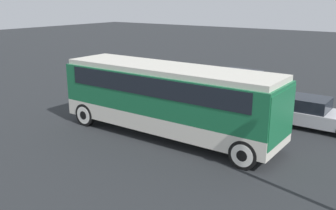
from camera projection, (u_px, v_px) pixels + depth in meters
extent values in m
plane|color=#26282B|center=(168.00, 135.00, 16.28)|extent=(120.00, 120.00, 0.00)
cube|color=silver|center=(168.00, 118.00, 16.06)|extent=(9.80, 2.54, 0.71)
cube|color=#19663D|center=(168.00, 91.00, 15.73)|extent=(9.80, 2.54, 1.66)
cube|color=black|center=(168.00, 81.00, 15.62)|extent=(8.63, 2.58, 0.75)
cube|color=beige|center=(168.00, 69.00, 15.48)|extent=(9.61, 2.34, 0.22)
cube|color=#19663D|center=(278.00, 116.00, 13.13)|extent=(0.36, 2.44, 1.90)
cylinder|color=black|center=(244.00, 155.00, 12.95)|extent=(1.05, 0.28, 1.05)
cylinder|color=silver|center=(244.00, 155.00, 12.95)|extent=(0.82, 0.30, 0.82)
cylinder|color=black|center=(244.00, 155.00, 12.95)|extent=(0.40, 0.32, 0.40)
cylinder|color=black|center=(269.00, 135.00, 14.77)|extent=(1.05, 0.28, 1.05)
cylinder|color=silver|center=(269.00, 135.00, 14.77)|extent=(0.82, 0.30, 0.82)
cylinder|color=black|center=(269.00, 135.00, 14.77)|extent=(0.40, 0.32, 0.40)
cylinder|color=black|center=(86.00, 115.00, 17.42)|extent=(1.05, 0.28, 1.05)
cylinder|color=silver|center=(86.00, 115.00, 17.42)|extent=(0.82, 0.30, 0.82)
cylinder|color=black|center=(86.00, 115.00, 17.42)|extent=(0.40, 0.32, 0.40)
cylinder|color=black|center=(120.00, 104.00, 19.23)|extent=(1.05, 0.28, 1.05)
cylinder|color=silver|center=(120.00, 104.00, 19.23)|extent=(0.82, 0.30, 0.82)
cylinder|color=black|center=(120.00, 104.00, 19.23)|extent=(0.40, 0.32, 0.40)
cube|color=maroon|center=(244.00, 85.00, 23.25)|extent=(4.65, 1.77, 0.66)
cube|color=black|center=(242.00, 75.00, 23.19)|extent=(2.42, 1.59, 0.56)
cylinder|color=black|center=(268.00, 96.00, 21.64)|extent=(0.62, 0.22, 0.62)
cylinder|color=black|center=(268.00, 96.00, 21.64)|extent=(0.24, 0.26, 0.24)
cylinder|color=black|center=(278.00, 91.00, 22.88)|extent=(0.62, 0.22, 0.62)
cylinder|color=black|center=(278.00, 91.00, 22.88)|extent=(0.24, 0.26, 0.24)
cylinder|color=black|center=(211.00, 87.00, 23.76)|extent=(0.62, 0.22, 0.62)
cylinder|color=black|center=(211.00, 87.00, 23.76)|extent=(0.24, 0.26, 0.24)
cylinder|color=black|center=(223.00, 83.00, 25.00)|extent=(0.62, 0.22, 0.62)
cylinder|color=black|center=(223.00, 83.00, 25.00)|extent=(0.24, 0.26, 0.24)
cube|color=#BCBCC1|center=(304.00, 115.00, 17.37)|extent=(4.69, 1.76, 0.58)
cube|color=black|center=(301.00, 102.00, 17.32)|extent=(2.44, 1.58, 0.56)
cylinder|color=black|center=(259.00, 116.00, 17.88)|extent=(0.63, 0.22, 0.63)
cylinder|color=black|center=(259.00, 116.00, 17.88)|extent=(0.24, 0.26, 0.24)
cylinder|color=black|center=(271.00, 109.00, 19.11)|extent=(0.63, 0.22, 0.63)
cylinder|color=black|center=(271.00, 109.00, 19.11)|extent=(0.24, 0.26, 0.24)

